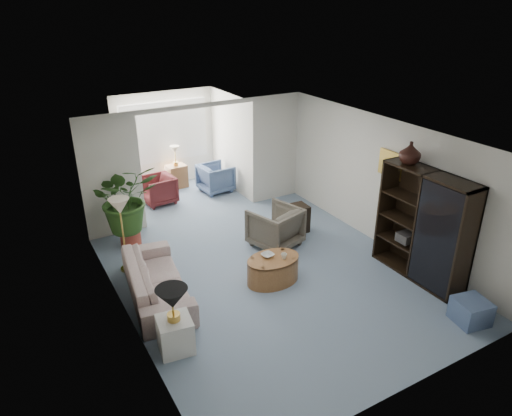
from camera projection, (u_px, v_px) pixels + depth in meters
floor at (273, 277)px, 8.22m from camera, size 6.00×6.00×0.00m
sunroom_floor at (185, 198)px, 11.46m from camera, size 2.60×2.60×0.00m
back_pier_left at (111, 177)px, 9.21m from camera, size 1.20×0.12×2.50m
back_pier_right at (275, 149)px, 10.93m from camera, size 1.20×0.12×2.50m
back_header at (198, 106)px, 9.57m from camera, size 2.60×0.12×0.10m
window_pane at (165, 132)px, 11.73m from camera, size 2.20×0.02×1.50m
window_blinds at (165, 132)px, 11.71m from camera, size 2.20×0.02×1.50m
framed_picture at (392, 164)px, 8.55m from camera, size 0.04×0.50×0.40m
sofa at (156, 280)px, 7.58m from camera, size 1.12×2.23×0.62m
end_table at (175, 335)px, 6.45m from camera, size 0.52×0.52×0.50m
table_lamp at (172, 298)px, 6.20m from camera, size 0.44×0.44×0.30m
floor_lamp at (119, 206)px, 7.94m from camera, size 0.36×0.36×0.28m
coffee_table at (273, 270)px, 8.03m from camera, size 1.06×1.06×0.45m
coffee_bowl at (268, 255)px, 7.98m from camera, size 0.23×0.23×0.05m
coffee_cup at (284, 256)px, 7.90m from camera, size 0.11×0.11×0.10m
wingback_chair at (275, 227)px, 9.12m from camera, size 1.07×1.09×0.80m
side_table_dark at (296, 219)px, 9.72m from camera, size 0.50×0.41×0.57m
entertainment_cabinet at (423, 226)px, 7.90m from camera, size 0.46×1.73×1.92m
cabinet_urn at (410, 153)px, 7.82m from camera, size 0.36×0.36×0.38m
ottoman at (471, 311)px, 7.03m from camera, size 0.55×0.55×0.37m
plant_pot at (131, 237)px, 9.25m from camera, size 0.40×0.40×0.32m
house_plant at (126, 198)px, 8.90m from camera, size 1.22×1.06×1.36m
sunroom_chair_blue at (216, 178)px, 11.71m from camera, size 0.83×0.81×0.70m
sunroom_chair_maroon at (158, 190)px, 11.03m from camera, size 0.79×0.77×0.67m
sunroom_table at (177, 176)px, 11.98m from camera, size 0.51×0.41×0.58m
shelf_clutter at (429, 223)px, 7.72m from camera, size 0.30×0.97×1.06m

